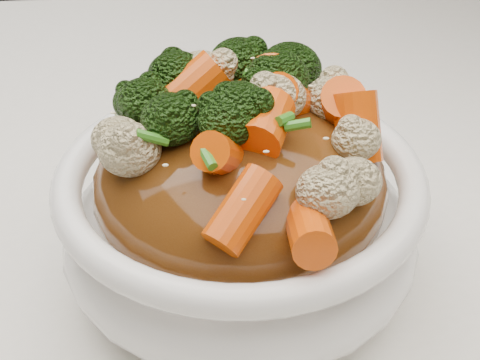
{
  "coord_description": "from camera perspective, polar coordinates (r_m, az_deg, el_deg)",
  "views": [
    {
      "loc": [
        0.02,
        -0.37,
        1.05
      ],
      "look_at": [
        0.04,
        -0.05,
        0.82
      ],
      "focal_mm": 55.0,
      "sensor_mm": 36.0,
      "label": 1
    }
  ],
  "objects": [
    {
      "name": "bowl",
      "position": [
        0.42,
        0.0,
        -3.37
      ],
      "size": [
        0.26,
        0.26,
        0.08
      ],
      "primitive_type": null,
      "rotation": [
        0.0,
        0.0,
        0.38
      ],
      "color": "white",
      "rests_on": "tablecloth"
    },
    {
      "name": "carrots",
      "position": [
        0.37,
        0.0,
        6.96
      ],
      "size": [
        0.21,
        0.21,
        0.05
      ],
      "primitive_type": null,
      "rotation": [
        0.0,
        0.0,
        0.38
      ],
      "color": "#DD4D07",
      "rests_on": "sauce_base"
    },
    {
      "name": "sesame_seeds",
      "position": [
        0.37,
        0.0,
        7.09
      ],
      "size": [
        0.19,
        0.19,
        0.01
      ],
      "primitive_type": null,
      "rotation": [
        0.0,
        0.0,
        0.38
      ],
      "color": "beige",
      "rests_on": "sauce_base"
    },
    {
      "name": "sauce_base",
      "position": [
        0.4,
        0.0,
        -0.32
      ],
      "size": [
        0.21,
        0.21,
        0.09
      ],
      "primitive_type": "ellipsoid",
      "rotation": [
        0.0,
        0.0,
        0.38
      ],
      "color": "#532B0E",
      "rests_on": "bowl"
    },
    {
      "name": "tablecloth",
      "position": [
        0.49,
        -5.26,
        -5.48
      ],
      "size": [
        1.2,
        0.8,
        0.04
      ],
      "primitive_type": "cube",
      "color": "white",
      "rests_on": "dining_table"
    },
    {
      "name": "cauliflower",
      "position": [
        0.37,
        0.0,
        6.59
      ],
      "size": [
        0.21,
        0.21,
        0.03
      ],
      "primitive_type": null,
      "rotation": [
        0.0,
        0.0,
        0.38
      ],
      "color": "beige",
      "rests_on": "sauce_base"
    },
    {
      "name": "scallions",
      "position": [
        0.37,
        0.0,
        7.09
      ],
      "size": [
        0.16,
        0.16,
        0.02
      ],
      "primitive_type": null,
      "rotation": [
        0.0,
        0.0,
        0.38
      ],
      "color": "#30781B",
      "rests_on": "sauce_base"
    },
    {
      "name": "broccoli",
      "position": [
        0.37,
        0.0,
        6.84
      ],
      "size": [
        0.21,
        0.21,
        0.04
      ],
      "primitive_type": null,
      "rotation": [
        0.0,
        0.0,
        0.38
      ],
      "color": "black",
      "rests_on": "sauce_base"
    }
  ]
}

